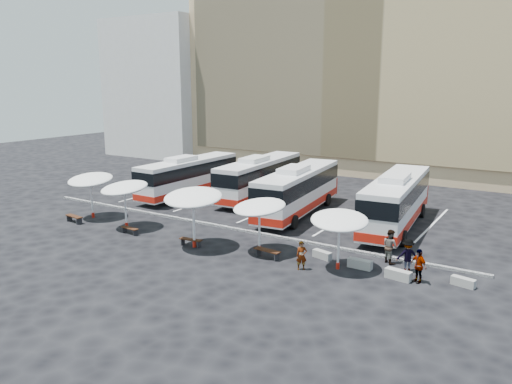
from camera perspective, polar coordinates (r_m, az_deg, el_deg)
The scene contains 26 objects.
ground at distance 34.23m, azimuth -4.09°, elevation -4.33°, with size 120.00×120.00×0.00m, color black.
sandstone_building at distance 61.50m, azimuth 14.04°, elevation 14.68°, with size 42.00×18.25×29.60m.
apartment_block at distance 72.17m, azimuth -9.25°, elevation 11.62°, with size 14.00×14.00×18.00m, color silver.
curb_divider at distance 34.60m, azimuth -3.61°, elevation -4.01°, with size 34.00×0.25×0.15m, color black.
bay_lines at distance 40.73m, azimuth 2.53°, elevation -1.56°, with size 24.15×12.00×0.01m.
bus_0 at distance 44.42m, azimuth -7.68°, elevation 1.93°, with size 2.73×11.33×3.59m.
bus_1 at distance 43.11m, azimuth 0.44°, elevation 1.81°, with size 3.28×11.86×3.72m.
bus_2 at distance 37.95m, azimuth 4.85°, elevation 0.35°, with size 3.75×12.14×3.79m.
bus_3 at distance 35.65m, azimuth 15.77°, elevation -0.81°, with size 3.74×12.38×3.87m.
sunshade_0 at distance 38.51m, azimuth -18.39°, elevation 1.33°, with size 3.91×3.94×3.37m.
sunshade_1 at distance 35.08m, azimuth -14.81°, elevation 0.44°, with size 3.84×3.87×3.31m.
sunshade_2 at distance 30.06m, azimuth -7.20°, elevation -0.63°, with size 4.32×4.35×3.66m.
sunshade_3 at distance 29.04m, azimuth 0.39°, elevation -1.74°, with size 4.05×4.07×3.23m.
sunshade_4 at distance 26.78m, azimuth 9.51°, elevation -3.22°, with size 4.01×4.03×3.20m.
wood_bench_0 at distance 38.08m, azimuth -20.07°, elevation -2.74°, with size 1.67×0.65×0.50m.
wood_bench_1 at distance 34.21m, azimuth -14.23°, elevation -4.13°, with size 1.41×0.49×0.43m.
wood_bench_2 at distance 31.03m, azimuth -7.46°, elevation -5.53°, with size 1.51×0.57×0.45m.
wood_bench_3 at distance 28.71m, azimuth 1.30°, elevation -6.83°, with size 1.67×0.60×0.50m.
conc_bench_0 at distance 28.98m, azimuth 7.58°, elevation -7.11°, with size 1.16×0.39×0.44m, color gray.
conc_bench_1 at distance 27.84m, azimuth 11.79°, elevation -8.04°, with size 1.31×0.44×0.49m, color gray.
conc_bench_2 at distance 26.81m, azimuth 15.94°, elevation -9.08°, with size 1.33×0.44×0.50m, color gray.
conc_bench_3 at distance 27.04m, azimuth 22.60°, elevation -9.47°, with size 1.15×0.38×0.43m, color gray.
passenger_0 at distance 26.99m, azimuth 5.24°, elevation -7.26°, with size 0.58×0.38×1.58m, color black.
passenger_1 at distance 28.77m, azimuth 15.11°, elevation -6.03°, with size 0.93×0.73×1.92m, color black.
passenger_2 at distance 26.52m, azimuth 18.06°, elevation -8.01°, with size 1.03×0.43×1.76m, color black.
passenger_3 at distance 27.80m, azimuth 16.91°, elevation -6.93°, with size 1.16×0.67×1.80m, color black.
Camera 1 is at (19.37, -26.44, 9.88)m, focal length 35.00 mm.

